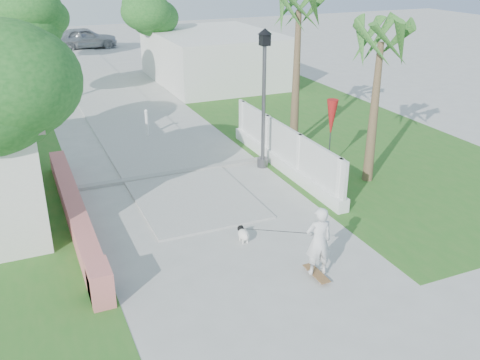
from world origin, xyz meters
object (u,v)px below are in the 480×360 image
patio_umbrella (332,119)px  dog (243,234)px  bollard (147,122)px  skateboarder (282,233)px  street_lamp (264,94)px  parked_car (85,38)px

patio_umbrella → dog: (-4.49, -3.25, -1.48)m
patio_umbrella → dog: patio_umbrella is taller
bollard → skateboarder: 9.97m
street_lamp → skateboarder: street_lamp is taller
patio_umbrella → skateboarder: 6.10m
bollard → skateboarder: bearing=-86.9°
bollard → parked_car: (1.00, 21.54, 0.18)m
street_lamp → dog: street_lamp is taller
street_lamp → bollard: bearing=121.0°
patio_umbrella → parked_car: size_ratio=0.51×
skateboarder → parked_car: 31.50m
patio_umbrella → parked_car: patio_umbrella is taller
street_lamp → patio_umbrella: bearing=-27.8°
bollard → skateboarder: size_ratio=0.41×
skateboarder → dog: bearing=-61.0°
street_lamp → skateboarder: (-2.16, -5.45, -1.69)m
skateboarder → parked_car: bearing=-81.5°
patio_umbrella → skateboarder: size_ratio=0.87×
bollard → street_lamp: bearing=-59.0°
bollard → parked_car: size_ratio=0.24×
bollard → parked_car: parked_car is taller
street_lamp → parked_car: size_ratio=0.99×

